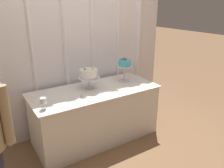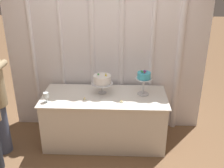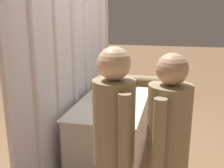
{
  "view_description": "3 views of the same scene",
  "coord_description": "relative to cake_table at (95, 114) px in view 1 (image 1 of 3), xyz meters",
  "views": [
    {
      "loc": [
        -1.39,
        -2.54,
        1.94
      ],
      "look_at": [
        0.24,
        0.03,
        0.83
      ],
      "focal_mm": 36.43,
      "sensor_mm": 36.0,
      "label": 1
    },
    {
      "loc": [
        0.25,
        -3.32,
        2.46
      ],
      "look_at": [
        0.11,
        0.23,
        0.9
      ],
      "focal_mm": 42.36,
      "sensor_mm": 36.0,
      "label": 2
    },
    {
      "loc": [
        -3.15,
        -0.59,
        1.82
      ],
      "look_at": [
        -0.09,
        0.12,
        0.97
      ],
      "focal_mm": 42.7,
      "sensor_mm": 36.0,
      "label": 3
    }
  ],
  "objects": [
    {
      "name": "ground_plane",
      "position": [
        0.0,
        -0.1,
        -0.39
      ],
      "size": [
        24.0,
        24.0,
        0.0
      ],
      "primitive_type": "plane",
      "color": "#846042"
    },
    {
      "name": "cake_table",
      "position": [
        0.0,
        0.0,
        0.0
      ],
      "size": [
        1.8,
        0.8,
        0.77
      ],
      "color": "white",
      "rests_on": "ground_plane"
    },
    {
      "name": "wine_glass",
      "position": [
        -0.78,
        -0.22,
        0.49
      ],
      "size": [
        0.07,
        0.07,
        0.14
      ],
      "color": "silver",
      "rests_on": "cake_table"
    },
    {
      "name": "cake_display_nearright",
      "position": [
        0.56,
        0.08,
        0.65
      ],
      "size": [
        0.24,
        0.24,
        0.37
      ],
      "color": "silver",
      "rests_on": "cake_table"
    },
    {
      "name": "draped_curtain",
      "position": [
        0.04,
        0.48,
        1.0
      ],
      "size": [
        3.07,
        0.19,
        2.52
      ],
      "color": "white",
      "rests_on": "ground_plane"
    },
    {
      "name": "tealight_near_left",
      "position": [
        0.25,
        -0.2,
        0.39
      ],
      "size": [
        0.05,
        0.05,
        0.03
      ],
      "color": "beige",
      "rests_on": "cake_table"
    },
    {
      "name": "cake_display_nearleft",
      "position": [
        -0.04,
        0.1,
        0.59
      ],
      "size": [
        0.31,
        0.31,
        0.32
      ],
      "color": "silver",
      "rests_on": "cake_table"
    },
    {
      "name": "tealight_far_left",
      "position": [
        -0.27,
        -0.13,
        0.39
      ],
      "size": [
        0.04,
        0.04,
        0.03
      ],
      "color": "beige",
      "rests_on": "cake_table"
    }
  ]
}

